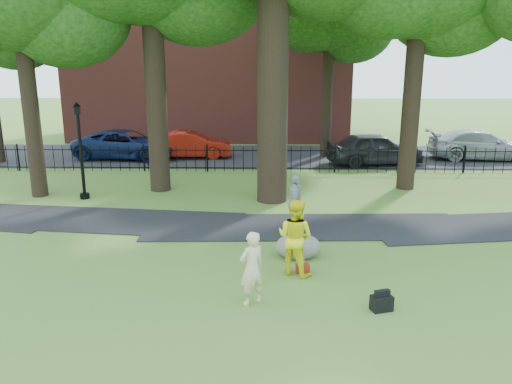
{
  "coord_description": "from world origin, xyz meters",
  "views": [
    {
      "loc": [
        -0.2,
        -11.03,
        5.07
      ],
      "look_at": [
        -0.48,
        2.0,
        1.64
      ],
      "focal_mm": 35.0,
      "sensor_mm": 36.0,
      "label": 1
    }
  ],
  "objects_px": {
    "woman": "(252,268)",
    "man": "(295,237)",
    "boulder": "(298,244)",
    "lamppost": "(81,152)",
    "red_sedan": "(190,145)"
  },
  "relations": [
    {
      "from": "woman",
      "to": "man",
      "type": "bearing_deg",
      "value": -158.38
    },
    {
      "from": "man",
      "to": "boulder",
      "type": "relative_size",
      "value": 1.58
    },
    {
      "from": "woman",
      "to": "lamppost",
      "type": "bearing_deg",
      "value": -88.22
    },
    {
      "from": "woman",
      "to": "man",
      "type": "xyz_separation_m",
      "value": [
        1.0,
        1.61,
        0.13
      ]
    },
    {
      "from": "lamppost",
      "to": "red_sedan",
      "type": "relative_size",
      "value": 0.82
    },
    {
      "from": "man",
      "to": "red_sedan",
      "type": "xyz_separation_m",
      "value": [
        -4.83,
        15.0,
        -0.22
      ]
    },
    {
      "from": "lamppost",
      "to": "woman",
      "type": "bearing_deg",
      "value": -74.11
    },
    {
      "from": "lamppost",
      "to": "boulder",
      "type": "bearing_deg",
      "value": -58.61
    },
    {
      "from": "woman",
      "to": "lamppost",
      "type": "xyz_separation_m",
      "value": [
        -6.62,
        8.37,
        0.96
      ]
    },
    {
      "from": "woman",
      "to": "red_sedan",
      "type": "relative_size",
      "value": 0.37
    },
    {
      "from": "lamppost",
      "to": "red_sedan",
      "type": "distance_m",
      "value": 8.77
    },
    {
      "from": "woman",
      "to": "lamppost",
      "type": "height_order",
      "value": "lamppost"
    },
    {
      "from": "woman",
      "to": "lamppost",
      "type": "distance_m",
      "value": 10.71
    },
    {
      "from": "woman",
      "to": "boulder",
      "type": "bearing_deg",
      "value": -149.73
    },
    {
      "from": "boulder",
      "to": "red_sedan",
      "type": "distance_m",
      "value": 14.79
    }
  ]
}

